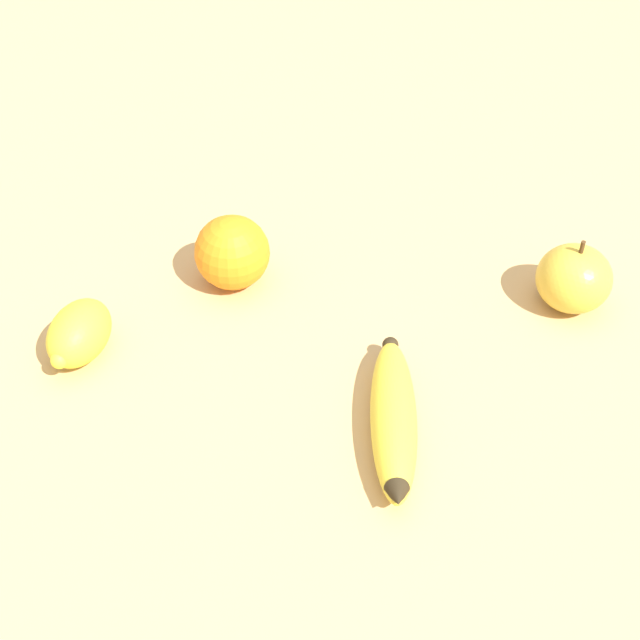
% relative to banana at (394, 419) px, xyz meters
% --- Properties ---
extents(ground_plane, '(3.00, 3.00, 0.00)m').
position_rel_banana_xyz_m(ground_plane, '(-0.02, -0.20, -0.02)').
color(ground_plane, tan).
extents(banana, '(0.12, 0.18, 0.04)m').
position_rel_banana_xyz_m(banana, '(0.00, 0.00, 0.00)').
color(banana, yellow).
rests_on(banana, ground_plane).
extents(orange, '(0.08, 0.08, 0.08)m').
position_rel_banana_xyz_m(orange, '(0.04, -0.25, 0.02)').
color(orange, orange).
rests_on(orange, ground_plane).
extents(apple, '(0.07, 0.07, 0.08)m').
position_rel_banana_xyz_m(apple, '(-0.24, -0.06, 0.01)').
color(apple, gold).
rests_on(apple, ground_plane).
extents(lemon, '(0.09, 0.09, 0.05)m').
position_rel_banana_xyz_m(lemon, '(0.21, -0.22, 0.01)').
color(lemon, yellow).
rests_on(lemon, ground_plane).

